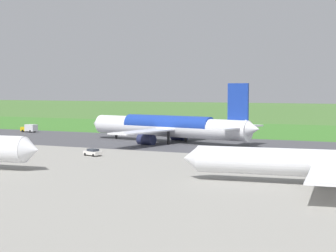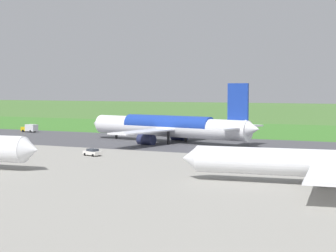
{
  "view_description": "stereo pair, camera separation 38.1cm",
  "coord_description": "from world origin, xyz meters",
  "px_view_note": "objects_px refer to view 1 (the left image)",
  "views": [
    {
      "loc": [
        -73.93,
        136.5,
        14.68
      ],
      "look_at": [
        -10.06,
        0.0,
        4.5
      ],
      "focal_mm": 60.54,
      "sensor_mm": 36.0,
      "label": 1
    },
    {
      "loc": [
        -74.27,
        136.34,
        14.68
      ],
      "look_at": [
        -10.06,
        0.0,
        4.5
      ],
      "focal_mm": 60.54,
      "sensor_mm": 36.0,
      "label": 2
    }
  ],
  "objects_px": {
    "service_car_followme": "(92,152)",
    "traffic_cone_orange": "(147,128)",
    "no_stopping_sign": "(166,123)",
    "service_truck_fuel": "(30,128)",
    "airliner_parked_near": "(326,163)",
    "airliner_main": "(169,127)"
  },
  "relations": [
    {
      "from": "service_truck_fuel",
      "to": "traffic_cone_orange",
      "type": "height_order",
      "value": "service_truck_fuel"
    },
    {
      "from": "no_stopping_sign",
      "to": "service_car_followme",
      "type": "bearing_deg",
      "value": 105.09
    },
    {
      "from": "service_car_followme",
      "to": "service_truck_fuel",
      "type": "bearing_deg",
      "value": -40.54
    },
    {
      "from": "airliner_main",
      "to": "no_stopping_sign",
      "type": "bearing_deg",
      "value": -63.99
    },
    {
      "from": "airliner_main",
      "to": "service_truck_fuel",
      "type": "xyz_separation_m",
      "value": [
        56.67,
        -12.62,
        -2.95
      ]
    },
    {
      "from": "service_car_followme",
      "to": "traffic_cone_orange",
      "type": "xyz_separation_m",
      "value": [
        27.51,
        -79.14,
        -0.57
      ]
    },
    {
      "from": "service_car_followme",
      "to": "traffic_cone_orange",
      "type": "distance_m",
      "value": 83.78
    },
    {
      "from": "traffic_cone_orange",
      "to": "airliner_main",
      "type": "bearing_deg",
      "value": 123.47
    },
    {
      "from": "airliner_parked_near",
      "to": "no_stopping_sign",
      "type": "relative_size",
      "value": 14.62
    },
    {
      "from": "no_stopping_sign",
      "to": "traffic_cone_orange",
      "type": "bearing_deg",
      "value": 62.56
    },
    {
      "from": "service_car_followme",
      "to": "traffic_cone_orange",
      "type": "bearing_deg",
      "value": -70.83
    },
    {
      "from": "airliner_parked_near",
      "to": "service_truck_fuel",
      "type": "xyz_separation_m",
      "value": [
        105.93,
        -63.07,
        -2.09
      ]
    },
    {
      "from": "service_truck_fuel",
      "to": "no_stopping_sign",
      "type": "relative_size",
      "value": 2.01
    },
    {
      "from": "service_truck_fuel",
      "to": "airliner_parked_near",
      "type": "bearing_deg",
      "value": 149.23
    },
    {
      "from": "airliner_main",
      "to": "service_truck_fuel",
      "type": "bearing_deg",
      "value": -12.56
    },
    {
      "from": "airliner_parked_near",
      "to": "traffic_cone_orange",
      "type": "bearing_deg",
      "value": -50.41
    },
    {
      "from": "airliner_main",
      "to": "traffic_cone_orange",
      "type": "bearing_deg",
      "value": -56.53
    },
    {
      "from": "service_truck_fuel",
      "to": "no_stopping_sign",
      "type": "bearing_deg",
      "value": -126.99
    },
    {
      "from": "traffic_cone_orange",
      "to": "airliner_parked_near",
      "type": "bearing_deg",
      "value": 129.59
    },
    {
      "from": "service_truck_fuel",
      "to": "traffic_cone_orange",
      "type": "distance_m",
      "value": 42.29
    },
    {
      "from": "no_stopping_sign",
      "to": "airliner_main",
      "type": "bearing_deg",
      "value": 116.01
    },
    {
      "from": "airliner_main",
      "to": "traffic_cone_orange",
      "type": "distance_m",
      "value": 54.69
    }
  ]
}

